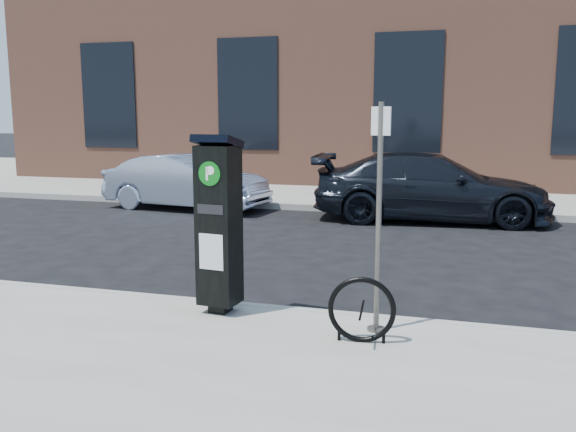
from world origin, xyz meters
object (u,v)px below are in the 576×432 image
at_px(parking_kiosk, 219,222).
at_px(car_dark, 431,187).
at_px(bike_rack, 362,310).
at_px(car_silver, 186,182).
at_px(sign_pole, 379,220).

height_order(parking_kiosk, car_dark, parking_kiosk).
distance_m(bike_rack, car_dark, 8.25).
height_order(parking_kiosk, car_silver, parking_kiosk).
distance_m(sign_pole, car_silver, 9.87).
distance_m(bike_rack, car_silver, 10.09).
bearing_deg(car_dark, car_silver, 85.35).
distance_m(sign_pole, bike_rack, 0.92).
relative_size(sign_pole, bike_rack, 3.50).
distance_m(parking_kiosk, car_dark, 7.99).
xyz_separation_m(parking_kiosk, car_dark, (1.89, 7.75, -0.42)).
bearing_deg(sign_pole, car_silver, 144.72).
relative_size(parking_kiosk, car_dark, 0.38).
bearing_deg(sign_pole, bike_rack, -86.64).
relative_size(car_silver, car_dark, 0.80).
xyz_separation_m(sign_pole, car_silver, (-5.91, 7.88, -0.62)).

